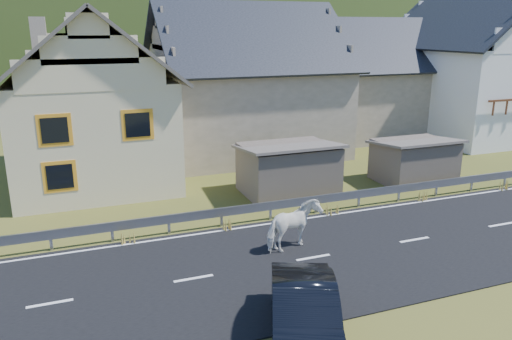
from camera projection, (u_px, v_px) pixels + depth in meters
name	position (u px, v px, depth m)	size (l,w,h in m)	color
ground	(414.00, 241.00, 17.64)	(160.00, 160.00, 0.00)	#374216
road	(414.00, 240.00, 17.63)	(60.00, 7.00, 0.04)	black
lane_markings	(415.00, 240.00, 17.63)	(60.00, 6.60, 0.01)	silver
guardrail	(359.00, 194.00, 20.80)	(28.10, 0.09, 0.75)	#93969B
shed_left	(288.00, 169.00, 22.50)	(4.30, 3.30, 2.40)	#6C5E51
shed_right	(414.00, 161.00, 24.29)	(3.80, 2.90, 2.20)	#6C5E51
house_cream	(89.00, 91.00, 23.83)	(7.80, 9.80, 8.30)	beige
house_stone_a	(245.00, 74.00, 29.52)	(10.80, 9.80, 8.90)	tan
house_stone_b	(371.00, 73.00, 34.82)	(9.80, 8.80, 8.10)	tan
house_white	(472.00, 61.00, 33.94)	(8.80, 10.80, 9.70)	white
mountain	(114.00, 103.00, 186.72)	(440.00, 280.00, 260.00)	black
horse	(294.00, 226.00, 16.71)	(1.97, 0.90, 1.67)	white
car	(305.00, 317.00, 11.70)	(1.55, 4.44, 1.46)	black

